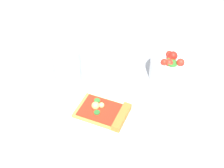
% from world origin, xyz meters
% --- Properties ---
extents(ground_plane, '(2.40, 2.40, 0.00)m').
position_xyz_m(ground_plane, '(0.00, 0.00, 0.00)').
color(ground_plane, '#B2B7BC').
rests_on(ground_plane, ground).
extents(plate, '(0.24, 0.24, 0.01)m').
position_xyz_m(plate, '(-0.03, -0.04, 0.01)').
color(plate, silver).
rests_on(plate, ground_plane).
extents(pizza_slice_main, '(0.15, 0.14, 0.03)m').
position_xyz_m(pizza_slice_main, '(-0.04, -0.01, 0.02)').
color(pizza_slice_main, gold).
rests_on(pizza_slice_main, plate).
extents(salad_bowl, '(0.11, 0.11, 0.09)m').
position_xyz_m(salad_bowl, '(-0.07, 0.22, 0.04)').
color(salad_bowl, white).
rests_on(salad_bowl, ground_plane).
extents(soda_glass, '(0.08, 0.08, 0.10)m').
position_xyz_m(soda_glass, '(-0.22, -0.02, 0.05)').
color(soda_glass, silver).
rests_on(soda_glass, ground_plane).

